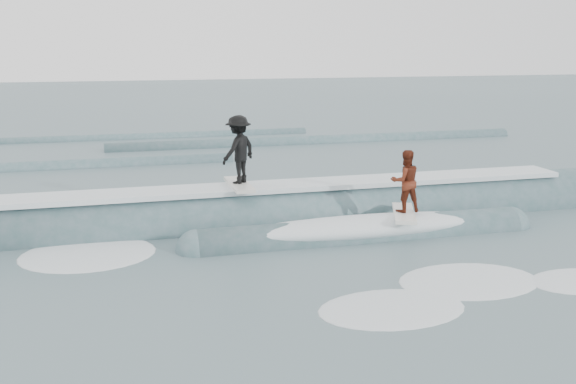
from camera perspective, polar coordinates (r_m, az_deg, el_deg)
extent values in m
plane|color=#425961|center=(15.59, 2.56, -6.13)|extent=(160.00, 160.00, 0.00)
cylinder|color=#375B5D|center=(18.99, -0.77, -2.57)|extent=(21.19, 1.96, 1.96)
cylinder|color=#375B5D|center=(17.51, 6.73, -4.03)|extent=(9.00, 1.10, 1.10)
sphere|color=#375B5D|center=(16.46, -8.08, -5.19)|extent=(1.10, 1.10, 1.10)
sphere|color=#375B5D|center=(19.57, 19.10, -2.84)|extent=(1.10, 1.10, 1.10)
cube|color=white|center=(18.74, -0.78, 0.51)|extent=(18.00, 1.30, 0.14)
ellipsoid|color=white|center=(17.43, 6.75, -3.08)|extent=(7.60, 1.30, 0.60)
cube|color=silver|center=(18.47, -4.36, 0.67)|extent=(0.58, 2.01, 0.10)
imported|color=black|center=(18.28, -4.42, 3.80)|extent=(1.42, 1.36, 1.94)
cube|color=white|center=(17.80, 10.27, -1.86)|extent=(1.23, 2.06, 0.10)
imported|color=#571F10|center=(17.59, 10.39, 0.97)|extent=(0.84, 0.66, 1.70)
ellipsoid|color=white|center=(14.87, 15.75, -7.60)|extent=(3.35, 2.28, 0.10)
ellipsoid|color=white|center=(16.82, -17.34, -5.28)|extent=(3.49, 2.38, 0.10)
ellipsoid|color=white|center=(13.06, 9.20, -10.20)|extent=(3.00, 2.05, 0.10)
cylinder|color=#375B5D|center=(34.02, 2.87, 4.40)|extent=(22.00, 0.80, 0.80)
cylinder|color=#375B5D|center=(36.40, -15.45, 4.52)|extent=(22.00, 0.60, 0.60)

